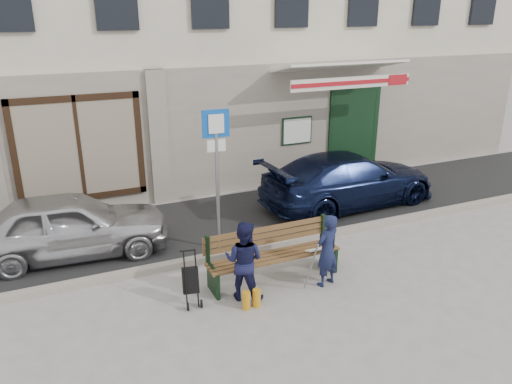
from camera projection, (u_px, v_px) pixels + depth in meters
ground at (310, 283)px, 8.69m from camera, size 80.00×80.00×0.00m
asphalt_lane at (243, 218)px, 11.35m from camera, size 60.00×3.20×0.01m
curb at (273, 245)px, 9.95m from camera, size 60.00×0.18×0.12m
car_silver at (70, 225)px, 9.47m from camera, size 3.79×1.80×1.25m
car_navy at (349, 179)px, 11.97m from camera, size 4.53×2.06×1.29m
parking_sign at (217, 158)px, 9.30m from camera, size 0.52×0.08×2.78m
bench at (271, 256)px, 8.64m from camera, size 2.40×1.17×0.98m
man at (327, 250)px, 8.43m from camera, size 0.54×0.43×1.29m
woman at (244, 261)px, 8.03m from camera, size 0.83×0.82×1.35m
stroller at (191, 282)px, 7.95m from camera, size 0.30×0.40×0.90m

